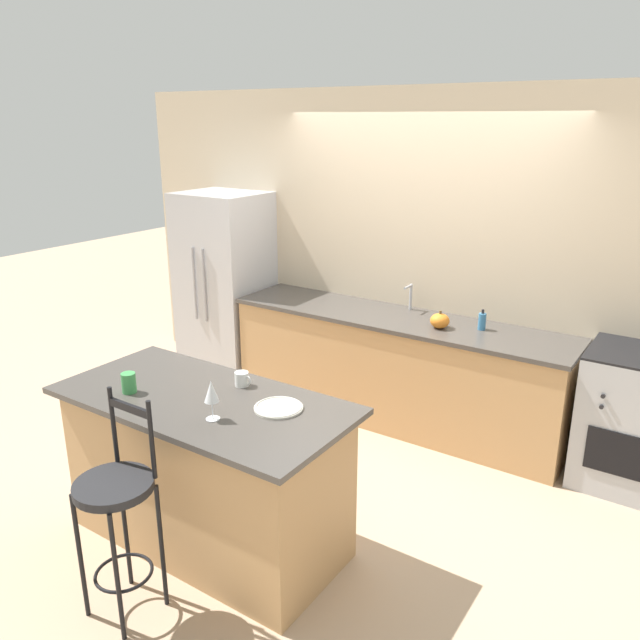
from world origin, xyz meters
TOP-DOWN VIEW (x-y plane):
  - ground_plane at (0.00, 0.00)m, footprint 18.00×18.00m
  - wall_back at (0.00, 0.73)m, footprint 6.00×0.07m
  - back_counter at (0.00, 0.39)m, footprint 2.87×0.71m
  - sink_faucet at (0.00, 0.60)m, footprint 0.02×0.13m
  - kitchen_island at (-0.18, -1.69)m, footprint 1.75×0.84m
  - refrigerator at (-1.86, 0.37)m, footprint 0.79×0.70m
  - bar_stool_near at (-0.15, -2.34)m, footprint 0.39×0.39m
  - dinner_plate at (0.27, -1.56)m, footprint 0.27×0.27m
  - wine_glass at (0.05, -1.85)m, footprint 0.08×0.08m
  - coffee_mug at (-0.10, -1.43)m, footprint 0.11×0.08m
  - tumbler_cup at (-0.58, -1.86)m, footprint 0.08×0.08m
  - pumpkin_decoration at (0.40, 0.30)m, footprint 0.15×0.15m
  - soap_bottle at (0.68, 0.44)m, footprint 0.06×0.06m

SIDE VIEW (x-z plane):
  - ground_plane at x=0.00m, z-range 0.00..0.00m
  - back_counter at x=0.00m, z-range 0.00..0.92m
  - kitchen_island at x=-0.18m, z-range 0.00..0.95m
  - bar_stool_near at x=-0.15m, z-range 0.04..1.22m
  - refrigerator at x=-1.86m, z-range 0.00..1.79m
  - dinner_plate at x=0.27m, z-range 0.95..0.97m
  - pumpkin_decoration at x=0.40m, z-range 0.90..1.04m
  - soap_bottle at x=0.68m, z-range 0.90..1.06m
  - coffee_mug at x=-0.10m, z-range 0.95..1.03m
  - tumbler_cup at x=-0.58m, z-range 0.95..1.07m
  - sink_faucet at x=0.00m, z-range 0.94..1.16m
  - wine_glass at x=0.05m, z-range 0.99..1.21m
  - wall_back at x=0.00m, z-range 0.00..2.70m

